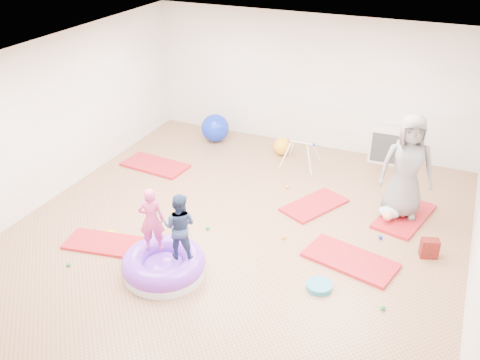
% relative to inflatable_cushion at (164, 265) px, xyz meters
% --- Properties ---
extents(room, '(7.01, 8.01, 2.81)m').
position_rel_inflatable_cushion_xyz_m(room, '(0.53, 1.22, 1.25)').
color(room, '#9B764F').
rests_on(room, ground).
extents(gym_mat_front_left, '(1.22, 0.76, 0.05)m').
position_rel_inflatable_cushion_xyz_m(gym_mat_front_left, '(-1.27, 0.24, -0.12)').
color(gym_mat_front_left, red).
rests_on(gym_mat_front_left, ground).
extents(gym_mat_mid_left, '(1.37, 0.77, 0.05)m').
position_rel_inflatable_cushion_xyz_m(gym_mat_mid_left, '(-1.96, 2.91, -0.12)').
color(gym_mat_mid_left, red).
rests_on(gym_mat_mid_left, ground).
extents(gym_mat_center_back, '(1.06, 1.33, 0.05)m').
position_rel_inflatable_cushion_xyz_m(gym_mat_center_back, '(1.44, 2.69, -0.12)').
color(gym_mat_center_back, red).
rests_on(gym_mat_center_back, ground).
extents(gym_mat_right, '(1.46, 0.96, 0.06)m').
position_rel_inflatable_cushion_xyz_m(gym_mat_right, '(2.39, 1.36, -0.12)').
color(gym_mat_right, red).
rests_on(gym_mat_right, ground).
extents(gym_mat_rear_right, '(0.94, 1.43, 0.05)m').
position_rel_inflatable_cushion_xyz_m(gym_mat_rear_right, '(2.94, 2.94, -0.12)').
color(gym_mat_rear_right, red).
rests_on(gym_mat_rear_right, ground).
extents(inflatable_cushion, '(1.21, 1.21, 0.38)m').
position_rel_inflatable_cushion_xyz_m(inflatable_cushion, '(0.00, 0.00, 0.00)').
color(inflatable_cushion, silver).
rests_on(inflatable_cushion, ground).
extents(child_pink, '(0.43, 0.37, 0.99)m').
position_rel_inflatable_cushion_xyz_m(child_pink, '(-0.22, 0.11, 0.70)').
color(child_pink, '#DB4181').
rests_on(child_pink, inflatable_cushion).
extents(child_navy, '(0.55, 0.46, 0.99)m').
position_rel_inflatable_cushion_xyz_m(child_navy, '(0.23, 0.12, 0.70)').
color(child_navy, navy).
rests_on(child_navy, inflatable_cushion).
extents(adult_caregiver, '(0.99, 0.79, 1.78)m').
position_rel_inflatable_cushion_xyz_m(adult_caregiver, '(2.86, 2.97, 0.79)').
color(adult_caregiver, slate).
rests_on(adult_caregiver, gym_mat_rear_right).
extents(infant, '(0.35, 0.36, 0.21)m').
position_rel_inflatable_cushion_xyz_m(infant, '(2.71, 2.72, 0.01)').
color(infant, '#A8BECE').
rests_on(infant, gym_mat_rear_right).
extents(ball_pit_balls, '(4.48, 3.61, 0.06)m').
position_rel_inflatable_cushion_xyz_m(ball_pit_balls, '(1.08, 1.35, -0.12)').
color(ball_pit_balls, gold).
rests_on(ball_pit_balls, ground).
extents(exercise_ball_blue, '(0.61, 0.61, 0.61)m').
position_rel_inflatable_cushion_xyz_m(exercise_ball_blue, '(-1.40, 4.55, 0.16)').
color(exercise_ball_blue, '#0E26B8').
rests_on(exercise_ball_blue, ground).
extents(exercise_ball_orange, '(0.38, 0.38, 0.38)m').
position_rel_inflatable_cushion_xyz_m(exercise_ball_orange, '(0.19, 4.48, 0.04)').
color(exercise_ball_orange, gold).
rests_on(exercise_ball_orange, ground).
extents(infant_play_gym, '(0.70, 0.66, 0.54)m').
position_rel_inflatable_cushion_xyz_m(infant_play_gym, '(0.72, 4.09, 0.21)').
color(infant_play_gym, silver).
rests_on(infant_play_gym, ground).
extents(cube_shelf, '(0.72, 0.35, 0.72)m').
position_rel_inflatable_cushion_xyz_m(cube_shelf, '(2.27, 5.01, 0.21)').
color(cube_shelf, silver).
rests_on(cube_shelf, ground).
extents(balance_disc, '(0.36, 0.36, 0.08)m').
position_rel_inflatable_cushion_xyz_m(balance_disc, '(2.14, 0.57, -0.11)').
color(balance_disc, teal).
rests_on(balance_disc, ground).
extents(backpack, '(0.30, 0.23, 0.30)m').
position_rel_inflatable_cushion_xyz_m(backpack, '(3.44, 1.96, 0.00)').
color(backpack, '#A3120A').
rests_on(backpack, ground).
extents(yellow_toy, '(0.19, 0.19, 0.03)m').
position_rel_inflatable_cushion_xyz_m(yellow_toy, '(-1.32, 0.52, -0.13)').
color(yellow_toy, gold).
rests_on(yellow_toy, ground).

